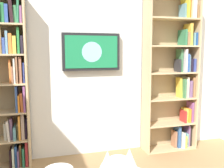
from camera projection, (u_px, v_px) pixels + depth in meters
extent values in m
cube|color=silver|center=(87.00, 57.00, 3.36)|extent=(4.52, 0.06, 2.70)
cube|color=tan|center=(193.00, 72.00, 3.62)|extent=(0.02, 0.28, 2.24)
cube|color=tan|center=(146.00, 73.00, 3.42)|extent=(0.02, 0.28, 2.24)
cube|color=tan|center=(166.00, 72.00, 3.65)|extent=(0.77, 0.01, 2.24)
cube|color=tan|center=(168.00, 148.00, 3.67)|extent=(0.72, 0.27, 0.02)
cube|color=tan|center=(169.00, 123.00, 3.62)|extent=(0.72, 0.27, 0.02)
cube|color=tan|center=(170.00, 98.00, 3.57)|extent=(0.72, 0.27, 0.02)
cube|color=tan|center=(171.00, 73.00, 3.52)|extent=(0.72, 0.27, 0.02)
cube|color=tan|center=(171.00, 46.00, 3.47)|extent=(0.72, 0.27, 0.02)
cube|color=tan|center=(172.00, 19.00, 3.43)|extent=(0.72, 0.27, 0.02)
cube|color=black|center=(189.00, 135.00, 3.74)|extent=(0.03, 0.13, 0.31)
cube|color=#7F5585|center=(187.00, 135.00, 3.73)|extent=(0.02, 0.15, 0.32)
cube|color=#68A3A1|center=(185.00, 139.00, 3.71)|extent=(0.04, 0.13, 0.20)
cube|color=gold|center=(182.00, 140.00, 3.70)|extent=(0.03, 0.21, 0.17)
cube|color=beige|center=(180.00, 139.00, 3.69)|extent=(0.04, 0.22, 0.23)
cube|color=#305488|center=(177.00, 136.00, 3.68)|extent=(0.04, 0.17, 0.32)
cube|color=#9F6B4D|center=(174.00, 139.00, 3.67)|extent=(0.03, 0.13, 0.24)
cube|color=#834B86|center=(190.00, 111.00, 3.68)|extent=(0.03, 0.16, 0.30)
cube|color=orange|center=(187.00, 115.00, 3.68)|extent=(0.03, 0.17, 0.20)
cube|color=#D9C747|center=(185.00, 115.00, 3.68)|extent=(0.03, 0.16, 0.20)
cube|color=#AB2B28|center=(183.00, 116.00, 3.66)|extent=(0.02, 0.16, 0.17)
cube|color=#A2744B|center=(190.00, 87.00, 3.65)|extent=(0.02, 0.21, 0.29)
cube|color=slate|center=(189.00, 89.00, 3.62)|extent=(0.04, 0.14, 0.24)
cube|color=beige|center=(185.00, 87.00, 3.63)|extent=(0.04, 0.15, 0.30)
cube|color=beige|center=(183.00, 90.00, 3.60)|extent=(0.04, 0.17, 0.22)
cube|color=#3E734B|center=(182.00, 88.00, 3.59)|extent=(0.03, 0.22, 0.27)
cube|color=gold|center=(179.00, 87.00, 3.59)|extent=(0.04, 0.13, 0.29)
cube|color=#374693|center=(191.00, 65.00, 3.61)|extent=(0.03, 0.21, 0.19)
cube|color=black|center=(189.00, 65.00, 3.60)|extent=(0.04, 0.18, 0.19)
cube|color=#638EA2|center=(186.00, 63.00, 3.58)|extent=(0.03, 0.19, 0.24)
cube|color=#2A509A|center=(184.00, 63.00, 3.56)|extent=(0.03, 0.22, 0.26)
cube|color=silver|center=(183.00, 61.00, 3.53)|extent=(0.03, 0.21, 0.32)
cube|color=#3B7148|center=(179.00, 61.00, 3.55)|extent=(0.03, 0.15, 0.32)
cube|color=#28282B|center=(178.00, 66.00, 3.53)|extent=(0.02, 0.17, 0.18)
cube|color=#214D97|center=(194.00, 39.00, 3.54)|extent=(0.02, 0.18, 0.18)
cube|color=#6297A2|center=(191.00, 40.00, 3.55)|extent=(0.03, 0.21, 0.17)
cube|color=beige|center=(189.00, 38.00, 3.54)|extent=(0.02, 0.14, 0.23)
cube|color=yellow|center=(188.00, 35.00, 3.51)|extent=(0.04, 0.19, 0.30)
cube|color=#986B44|center=(185.00, 39.00, 3.50)|extent=(0.04, 0.20, 0.18)
cube|color=#34774E|center=(183.00, 38.00, 3.50)|extent=(0.03, 0.21, 0.22)
cube|color=olive|center=(194.00, 13.00, 3.51)|extent=(0.02, 0.23, 0.18)
cube|color=silver|center=(192.00, 10.00, 3.49)|extent=(0.04, 0.19, 0.25)
cube|color=silver|center=(190.00, 8.00, 3.46)|extent=(0.03, 0.19, 0.29)
cube|color=orange|center=(188.00, 9.00, 3.46)|extent=(0.04, 0.12, 0.26)
cube|color=gold|center=(185.00, 7.00, 3.45)|extent=(0.03, 0.21, 0.31)
cube|color=#6194A4|center=(183.00, 12.00, 3.46)|extent=(0.03, 0.18, 0.20)
cube|color=tan|center=(27.00, 83.00, 3.01)|extent=(0.02, 0.28, 2.08)
cube|color=#BF3239|center=(27.00, 152.00, 3.10)|extent=(0.03, 0.19, 0.31)
cube|color=#2C7851|center=(24.00, 155.00, 3.09)|extent=(0.03, 0.18, 0.23)
cube|color=olive|center=(21.00, 154.00, 3.10)|extent=(0.02, 0.15, 0.27)
cube|color=#744E79|center=(19.00, 157.00, 3.09)|extent=(0.02, 0.23, 0.21)
cube|color=#29549B|center=(17.00, 155.00, 3.08)|extent=(0.03, 0.18, 0.26)
cube|color=silver|center=(14.00, 156.00, 3.07)|extent=(0.03, 0.22, 0.25)
cube|color=black|center=(11.00, 157.00, 3.06)|extent=(0.02, 0.19, 0.22)
cube|color=black|center=(26.00, 127.00, 3.06)|extent=(0.03, 0.14, 0.25)
cube|color=beige|center=(23.00, 126.00, 3.05)|extent=(0.04, 0.14, 0.30)
cube|color=orange|center=(20.00, 126.00, 3.04)|extent=(0.02, 0.22, 0.29)
cube|color=#90774E|center=(18.00, 130.00, 3.05)|extent=(0.02, 0.13, 0.19)
cube|color=#5C969E|center=(15.00, 132.00, 3.04)|extent=(0.03, 0.22, 0.16)
cube|color=slate|center=(12.00, 128.00, 3.03)|extent=(0.03, 0.14, 0.26)
cube|color=beige|center=(9.00, 129.00, 3.02)|extent=(0.04, 0.23, 0.24)
cube|color=silver|center=(6.00, 131.00, 3.01)|extent=(0.03, 0.13, 0.21)
cube|color=#85487C|center=(25.00, 98.00, 3.01)|extent=(0.02, 0.23, 0.31)
cube|color=orange|center=(22.00, 101.00, 3.02)|extent=(0.04, 0.21, 0.23)
cube|color=orange|center=(19.00, 103.00, 2.99)|extent=(0.02, 0.21, 0.20)
cube|color=#304E8B|center=(17.00, 98.00, 2.98)|extent=(0.02, 0.21, 0.31)
cube|color=#334092|center=(24.00, 72.00, 2.97)|extent=(0.02, 0.15, 0.24)
cube|color=#99644A|center=(20.00, 70.00, 2.95)|extent=(0.03, 0.17, 0.31)
cube|color=#916345|center=(17.00, 70.00, 2.94)|extent=(0.02, 0.21, 0.31)
cube|color=beige|center=(15.00, 71.00, 2.94)|extent=(0.02, 0.20, 0.29)
cube|color=#985F40|center=(13.00, 75.00, 2.93)|extent=(0.02, 0.16, 0.20)
cube|color=orange|center=(10.00, 71.00, 2.94)|extent=(0.02, 0.13, 0.28)
cube|color=#231E2A|center=(22.00, 45.00, 2.94)|extent=(0.03, 0.22, 0.21)
cube|color=#2E843E|center=(19.00, 41.00, 2.92)|extent=(0.03, 0.17, 0.30)
cube|color=gold|center=(15.00, 45.00, 2.92)|extent=(0.04, 0.21, 0.20)
cube|color=orange|center=(11.00, 44.00, 2.90)|extent=(0.04, 0.19, 0.23)
cube|color=#6694AF|center=(7.00, 43.00, 2.88)|extent=(0.03, 0.18, 0.26)
cube|color=#344B94|center=(4.00, 46.00, 2.88)|extent=(0.03, 0.18, 0.18)
cube|color=olive|center=(0.00, 41.00, 2.86)|extent=(0.04, 0.15, 0.30)
cube|color=#865282|center=(21.00, 15.00, 2.90)|extent=(0.03, 0.17, 0.20)
cube|color=#2D7951|center=(18.00, 12.00, 2.88)|extent=(0.04, 0.17, 0.27)
cube|color=#3B7F4E|center=(15.00, 15.00, 2.87)|extent=(0.03, 0.15, 0.20)
cube|color=black|center=(11.00, 10.00, 2.87)|extent=(0.05, 0.22, 0.31)
cube|color=#314D97|center=(7.00, 15.00, 2.85)|extent=(0.04, 0.23, 0.21)
cube|color=#2C7740|center=(3.00, 14.00, 2.83)|extent=(0.04, 0.15, 0.22)
cube|color=black|center=(91.00, 52.00, 3.29)|extent=(0.77, 0.06, 0.49)
cube|color=#1E7F4C|center=(92.00, 52.00, 3.25)|extent=(0.70, 0.01, 0.42)
cylinder|color=#8CCCEA|center=(92.00, 52.00, 3.25)|extent=(0.26, 0.00, 0.26)
cone|color=white|center=(129.00, 160.00, 0.88)|extent=(0.07, 0.07, 0.08)
cone|color=white|center=(107.00, 162.00, 0.86)|extent=(0.07, 0.07, 0.08)
cone|color=beige|center=(130.00, 162.00, 0.88)|extent=(0.04, 0.04, 0.06)
cone|color=beige|center=(108.00, 164.00, 0.86)|extent=(0.04, 0.04, 0.06)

